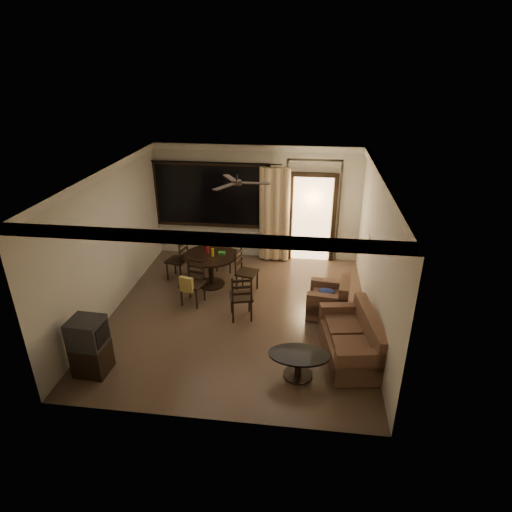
# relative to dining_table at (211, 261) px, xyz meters

# --- Properties ---
(ground) EXTENTS (5.50, 5.50, 0.00)m
(ground) POSITION_rel_dining_table_xyz_m (0.80, -1.11, -0.58)
(ground) COLOR #7F6651
(ground) RESTS_ON ground
(room_shell) EXTENTS (5.50, 6.70, 5.50)m
(room_shell) POSITION_rel_dining_table_xyz_m (1.39, 0.67, 1.25)
(room_shell) COLOR beige
(room_shell) RESTS_ON ground
(dining_table) EXTENTS (1.17, 1.17, 0.95)m
(dining_table) POSITION_rel_dining_table_xyz_m (0.00, 0.00, 0.00)
(dining_table) COLOR black
(dining_table) RESTS_ON ground
(dining_chair_west) EXTENTS (0.51, 0.51, 0.95)m
(dining_chair_west) POSITION_rel_dining_table_xyz_m (-0.82, 0.20, -0.29)
(dining_chair_west) COLOR black
(dining_chair_west) RESTS_ON ground
(dining_chair_east) EXTENTS (0.51, 0.51, 0.95)m
(dining_chair_east) POSITION_rel_dining_table_xyz_m (0.81, -0.20, -0.29)
(dining_chair_east) COLOR black
(dining_chair_east) RESTS_ON ground
(dining_chair_south) EXTENTS (0.51, 0.55, 0.95)m
(dining_chair_south) POSITION_rel_dining_table_xyz_m (-0.20, -0.83, -0.27)
(dining_chair_south) COLOR black
(dining_chair_south) RESTS_ON ground
(dining_chair_north) EXTENTS (0.51, 0.51, 0.95)m
(dining_chair_north) POSITION_rel_dining_table_xyz_m (0.18, 0.76, -0.29)
(dining_chair_north) COLOR black
(dining_chair_north) RESTS_ON ground
(tv_cabinet) EXTENTS (0.54, 0.49, 0.98)m
(tv_cabinet) POSITION_rel_dining_table_xyz_m (-1.25, -3.09, -0.08)
(tv_cabinet) COLOR black
(tv_cabinet) RESTS_ON ground
(sofa) EXTENTS (1.03, 1.62, 0.81)m
(sofa) POSITION_rel_dining_table_xyz_m (2.91, -2.22, -0.25)
(sofa) COLOR #462120
(sofa) RESTS_ON ground
(armchair) EXTENTS (0.85, 0.85, 0.76)m
(armchair) POSITION_rel_dining_table_xyz_m (2.57, -0.92, -0.26)
(armchair) COLOR #462120
(armchair) RESTS_ON ground
(coffee_table) EXTENTS (0.96, 0.57, 0.42)m
(coffee_table) POSITION_rel_dining_table_xyz_m (2.01, -2.79, -0.30)
(coffee_table) COLOR black
(coffee_table) RESTS_ON ground
(side_chair) EXTENTS (0.52, 0.52, 0.97)m
(side_chair) POSITION_rel_dining_table_xyz_m (0.86, -1.23, -0.29)
(side_chair) COLOR black
(side_chair) RESTS_ON ground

